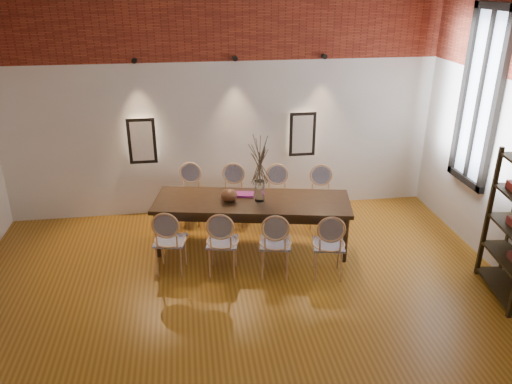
{
  "coord_description": "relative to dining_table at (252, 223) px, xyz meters",
  "views": [
    {
      "loc": [
        -0.59,
        -4.31,
        3.71
      ],
      "look_at": [
        0.28,
        1.73,
        1.05
      ],
      "focal_mm": 35.0,
      "sensor_mm": 36.0,
      "label": 1
    }
  ],
  "objects": [
    {
      "name": "floor",
      "position": [
        -0.28,
        -2.13,
        -0.39
      ],
      "size": [
        7.0,
        7.0,
        0.02
      ],
      "primitive_type": "cube",
      "color": "#9A631B",
      "rests_on": "ground"
    },
    {
      "name": "wall_back",
      "position": [
        -0.28,
        1.42,
        1.62
      ],
      "size": [
        7.0,
        0.1,
        4.0
      ],
      "primitive_type": "cube",
      "color": "silver",
      "rests_on": "ground"
    },
    {
      "name": "brick_band_back",
      "position": [
        -0.28,
        1.35,
        2.88
      ],
      "size": [
        7.0,
        0.02,
        1.5
      ],
      "primitive_type": "cube",
      "color": "maroon",
      "rests_on": "ground"
    },
    {
      "name": "brick_band_front",
      "position": [
        -0.28,
        -5.61,
        2.88
      ],
      "size": [
        7.0,
        0.02,
        1.5
      ],
      "primitive_type": "cube",
      "color": "maroon",
      "rests_on": "ground"
    },
    {
      "name": "niche_left",
      "position": [
        -1.58,
        1.32,
        0.93
      ],
      "size": [
        0.36,
        0.06,
        0.66
      ],
      "primitive_type": "cube",
      "color": "#FFEAC6",
      "rests_on": "wall_back"
    },
    {
      "name": "niche_right",
      "position": [
        1.02,
        1.32,
        0.93
      ],
      "size": [
        0.36,
        0.06,
        0.66
      ],
      "primitive_type": "cube",
      "color": "#FFEAC6",
      "rests_on": "wall_back"
    },
    {
      "name": "spot_fixture_left",
      "position": [
        -1.58,
        1.29,
        2.17
      ],
      "size": [
        0.08,
        0.1,
        0.08
      ],
      "primitive_type": "cylinder",
      "rotation": [
        1.57,
        0.0,
        0.0
      ],
      "color": "black",
      "rests_on": "wall_back"
    },
    {
      "name": "spot_fixture_mid",
      "position": [
        -0.08,
        1.29,
        2.17
      ],
      "size": [
        0.08,
        0.1,
        0.08
      ],
      "primitive_type": "cylinder",
      "rotation": [
        1.57,
        0.0,
        0.0
      ],
      "color": "black",
      "rests_on": "wall_back"
    },
    {
      "name": "spot_fixture_right",
      "position": [
        1.32,
        1.29,
        2.17
      ],
      "size": [
        0.08,
        0.1,
        0.08
      ],
      "primitive_type": "cylinder",
      "rotation": [
        1.57,
        0.0,
        0.0
      ],
      "color": "black",
      "rests_on": "wall_back"
    },
    {
      "name": "window_glass",
      "position": [
        3.18,
        -0.13,
        1.77
      ],
      "size": [
        0.02,
        0.78,
        2.38
      ],
      "primitive_type": "cube",
      "color": "silver",
      "rests_on": "wall_right"
    },
    {
      "name": "window_frame",
      "position": [
        3.16,
        -0.13,
        1.77
      ],
      "size": [
        0.08,
        0.9,
        2.5
      ],
      "primitive_type": "cube",
      "color": "black",
      "rests_on": "wall_right"
    },
    {
      "name": "window_mullion",
      "position": [
        3.16,
        -0.13,
        1.77
      ],
      "size": [
        0.06,
        0.06,
        2.4
      ],
      "primitive_type": "cube",
      "color": "black",
      "rests_on": "wall_right"
    },
    {
      "name": "dining_table",
      "position": [
        0.0,
        0.0,
        0.0
      ],
      "size": [
        2.92,
        1.42,
        0.75
      ],
      "primitive_type": "cube",
      "rotation": [
        0.0,
        0.0,
        -0.19
      ],
      "color": "#311F11",
      "rests_on": "floor"
    },
    {
      "name": "chair_near_a",
      "position": [
        -1.17,
        -0.51,
        0.09
      ],
      "size": [
        0.52,
        0.52,
        0.94
      ],
      "primitive_type": null,
      "rotation": [
        0.0,
        0.0,
        -0.19
      ],
      "color": "tan",
      "rests_on": "floor"
    },
    {
      "name": "chair_near_b",
      "position": [
        -0.48,
        -0.65,
        0.09
      ],
      "size": [
        0.52,
        0.52,
        0.94
      ],
      "primitive_type": null,
      "rotation": [
        0.0,
        0.0,
        -0.19
      ],
      "color": "tan",
      "rests_on": "floor"
    },
    {
      "name": "chair_near_c",
      "position": [
        0.2,
        -0.78,
        0.09
      ],
      "size": [
        0.52,
        0.52,
        0.94
      ],
      "primitive_type": null,
      "rotation": [
        0.0,
        0.0,
        -0.19
      ],
      "color": "tan",
      "rests_on": "floor"
    },
    {
      "name": "chair_near_d",
      "position": [
        0.89,
        -0.92,
        0.09
      ],
      "size": [
        0.52,
        0.52,
        0.94
      ],
      "primitive_type": null,
      "rotation": [
        0.0,
        0.0,
        -0.19
      ],
      "color": "tan",
      "rests_on": "floor"
    },
    {
      "name": "chair_far_a",
      "position": [
        -0.89,
        0.92,
        0.09
      ],
      "size": [
        0.52,
        0.52,
        0.94
      ],
      "primitive_type": null,
      "rotation": [
        0.0,
        0.0,
        2.95
      ],
      "color": "tan",
      "rests_on": "floor"
    },
    {
      "name": "chair_far_b",
      "position": [
        -0.2,
        0.78,
        0.09
      ],
      "size": [
        0.52,
        0.52,
        0.94
      ],
      "primitive_type": null,
      "rotation": [
        0.0,
        0.0,
        2.95
      ],
      "color": "tan",
      "rests_on": "floor"
    },
    {
      "name": "chair_far_c",
      "position": [
        0.48,
        0.65,
        0.09
      ],
      "size": [
        0.52,
        0.52,
        0.94
      ],
      "primitive_type": null,
      "rotation": [
        0.0,
        0.0,
        2.95
      ],
      "color": "tan",
      "rests_on": "floor"
    },
    {
      "name": "chair_far_d",
      "position": [
        1.17,
        0.51,
        0.09
      ],
      "size": [
        0.52,
        0.52,
        0.94
      ],
      "primitive_type": null,
      "rotation": [
        0.0,
        0.0,
        2.95
      ],
      "color": "tan",
      "rests_on": "floor"
    },
    {
      "name": "vase",
      "position": [
        0.11,
        -0.02,
        0.53
      ],
      "size": [
        0.14,
        0.14,
        0.3
      ],
      "primitive_type": "cylinder",
      "color": "silver",
      "rests_on": "dining_table"
    },
    {
      "name": "dried_branches",
      "position": [
        0.11,
        -0.02,
        0.98
      ],
      "size": [
        0.5,
        0.5,
        0.7
      ],
      "primitive_type": null,
      "color": "#443929",
      "rests_on": "vase"
    },
    {
      "name": "bowl",
      "position": [
        -0.33,
        0.01,
        0.46
      ],
      "size": [
        0.24,
        0.24,
        0.18
      ],
      "primitive_type": "ellipsoid",
      "color": "#563019",
      "rests_on": "dining_table"
    },
    {
      "name": "book",
      "position": [
        -0.08,
        0.18,
        0.39
      ],
      "size": [
        0.29,
        0.23,
        0.03
      ],
      "primitive_type": "cube",
      "rotation": [
        0.0,
        0.0,
        -0.19
      ],
      "color": "#95237C",
      "rests_on": "dining_table"
    }
  ]
}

